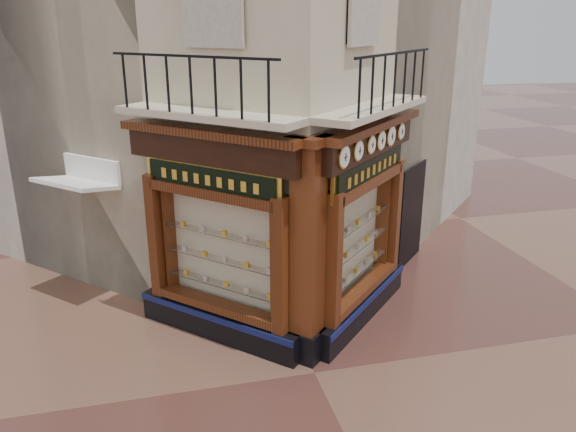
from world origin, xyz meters
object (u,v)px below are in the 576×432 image
object	(u,v)px
corner_pilaster	(308,256)
clock_f	(401,131)
clock_c	(371,145)
clock_e	(391,136)
awning	(90,299)
signboard_right	(370,169)
clock_d	(381,140)
clock_a	(344,157)
clock_b	(358,151)
signboard_left	(210,179)

from	to	relation	value
corner_pilaster	clock_f	xyz separation A→B (m)	(2.36, 1.76, 1.67)
clock_f	clock_c	bearing A→B (deg)	-180.00
clock_e	awning	bearing A→B (deg)	117.67
awning	signboard_right	world-z (taller)	signboard_right
clock_c	clock_d	xyz separation A→B (m)	(0.32, 0.32, -0.00)
clock_d	clock_e	xyz separation A→B (m)	(0.34, 0.34, 0.00)
clock_c	signboard_right	world-z (taller)	clock_c
clock_c	clock_f	bearing A→B (deg)	0.00
clock_a	clock_c	xyz separation A→B (m)	(0.77, 0.77, -0.00)
clock_c	clock_d	bearing A→B (deg)	-0.00
awning	signboard_right	size ratio (longest dim) A/B	0.73
clock_e	clock_f	world-z (taller)	clock_e
clock_a	clock_b	size ratio (longest dim) A/B	1.07
clock_b	signboard_right	xyz separation A→B (m)	(0.52, 0.67, -0.52)
clock_e	corner_pilaster	bearing A→B (deg)	169.85
clock_d	signboard_left	distance (m)	3.15
corner_pilaster	clock_d	world-z (taller)	corner_pilaster
clock_a	clock_e	distance (m)	2.02
clock_c	signboard_right	bearing A→B (deg)	20.17
corner_pilaster	clock_d	distance (m)	2.57
signboard_right	clock_a	bearing A→B (deg)	-175.44
clock_e	clock_f	distance (m)	0.53
clock_d	clock_a	bearing A→B (deg)	-180.00
corner_pilaster	awning	size ratio (longest dim) A/B	2.51
clock_a	signboard_right	bearing A→B (deg)	4.56
clock_b	signboard_right	bearing A→B (deg)	7.50
clock_e	signboard_left	size ratio (longest dim) A/B	0.19
clock_e	awning	world-z (taller)	clock_e
corner_pilaster	awning	distance (m)	5.46
clock_b	clock_d	distance (m)	0.99
clock_a	signboard_left	world-z (taller)	clock_a
clock_c	signboard_right	distance (m)	0.61
signboard_left	awning	bearing A→B (deg)	3.16
corner_pilaster	clock_b	size ratio (longest dim) A/B	10.99
signboard_right	clock_b	bearing A→B (deg)	-172.50
clock_f	signboard_right	bearing A→B (deg)	174.57
awning	clock_f	bearing A→B (deg)	-148.18
clock_f	signboard_right	xyz separation A→B (m)	(-0.90, -0.74, -0.52)
clock_f	signboard_left	bearing A→B (deg)	146.02
clock_b	corner_pilaster	bearing A→B (deg)	154.86
clock_e	signboard_left	bearing A→B (deg)	141.13
clock_a	clock_b	xyz separation A→B (m)	(0.39, 0.39, -0.00)
awning	signboard_left	size ratio (longest dim) A/B	0.76
corner_pilaster	clock_a	distance (m)	1.76
signboard_right	clock_c	bearing A→B (deg)	-159.83
clock_e	awning	distance (m)	7.19
clock_e	signboard_right	bearing A→B (deg)	170.12
clock_a	clock_d	bearing A→B (deg)	0.00
clock_e	clock_b	bearing A→B (deg)	180.00
clock_d	signboard_left	bearing A→B (deg)	135.50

